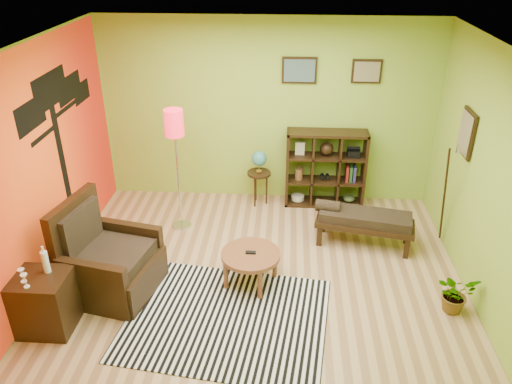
# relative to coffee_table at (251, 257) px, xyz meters

# --- Properties ---
(ground) EXTENTS (5.00, 5.00, 0.00)m
(ground) POSITION_rel_coffee_table_xyz_m (0.09, 0.04, -0.37)
(ground) COLOR tan
(ground) RESTS_ON ground
(room_shell) EXTENTS (5.04, 4.54, 2.82)m
(room_shell) POSITION_rel_coffee_table_xyz_m (-0.01, 0.06, 1.43)
(room_shell) COLOR #8EB635
(room_shell) RESTS_ON ground
(zebra_rug) EXTENTS (2.38, 2.00, 0.01)m
(zebra_rug) POSITION_rel_coffee_table_xyz_m (-0.22, -0.66, -0.37)
(zebra_rug) COLOR white
(zebra_rug) RESTS_ON ground
(coffee_table) EXTENTS (0.71, 0.71, 0.45)m
(coffee_table) POSITION_rel_coffee_table_xyz_m (0.00, 0.00, 0.00)
(coffee_table) COLOR brown
(coffee_table) RESTS_ON ground
(armchair) EXTENTS (1.12, 1.12, 1.15)m
(armchair) POSITION_rel_coffee_table_xyz_m (-1.67, -0.21, -0.02)
(armchair) COLOR black
(armchair) RESTS_ON ground
(side_cabinet) EXTENTS (0.56, 0.51, 0.97)m
(side_cabinet) POSITION_rel_coffee_table_xyz_m (-2.11, -0.90, -0.04)
(side_cabinet) COLOR black
(side_cabinet) RESTS_ON ground
(floor_lamp) EXTENTS (0.27, 0.27, 1.77)m
(floor_lamp) POSITION_rel_coffee_table_xyz_m (-1.10, 1.24, 1.06)
(floor_lamp) COLOR silver
(floor_lamp) RESTS_ON ground
(globe_table) EXTENTS (0.36, 0.36, 0.88)m
(globe_table) POSITION_rel_coffee_table_xyz_m (-0.02, 2.01, 0.30)
(globe_table) COLOR black
(globe_table) RESTS_ON ground
(cube_shelf) EXTENTS (1.20, 0.35, 1.20)m
(cube_shelf) POSITION_rel_coffee_table_xyz_m (1.00, 2.07, 0.23)
(cube_shelf) COLOR black
(cube_shelf) RESTS_ON ground
(bench) EXTENTS (1.36, 0.71, 0.60)m
(bench) POSITION_rel_coffee_table_xyz_m (1.43, 0.96, 0.01)
(bench) COLOR black
(bench) RESTS_ON ground
(potted_plant) EXTENTS (0.57, 0.59, 0.36)m
(potted_plant) POSITION_rel_coffee_table_xyz_m (2.32, -0.34, -0.19)
(potted_plant) COLOR #26661E
(potted_plant) RESTS_ON ground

